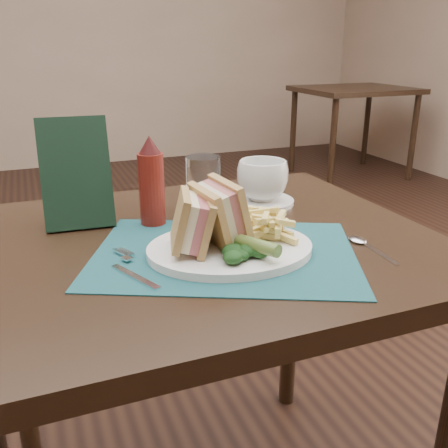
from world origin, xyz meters
The scene contains 18 objects.
floor centered at (0.00, 0.00, 0.00)m, with size 7.00×7.00×0.00m, color black.
wall_back centered at (0.00, 3.50, 0.00)m, with size 6.00×6.00×0.00m, color tan.
table_main centered at (0.00, -0.50, 0.38)m, with size 0.90×0.75×0.75m, color black, non-canonical shape.
table_bg_right centered at (2.29, 2.22, 0.38)m, with size 0.90×0.75×0.75m, color black, non-canonical shape.
placemat centered at (0.01, -0.59, 0.75)m, with size 0.47×0.33×0.00m, color #17474B.
plate centered at (0.02, -0.59, 0.76)m, with size 0.30×0.24×0.01m, color white, non-canonical shape.
sandwich_half_a centered at (-0.07, -0.59, 0.82)m, with size 0.06×0.10×0.09m, color tan, non-canonical shape.
sandwich_half_b centered at (-0.01, -0.58, 0.83)m, with size 0.06×0.12×0.11m, color tan, non-canonical shape.
kale_garnish centered at (0.02, -0.65, 0.78)m, with size 0.11×0.08×0.03m, color black, non-canonical shape.
pickle_spear centered at (0.03, -0.65, 0.79)m, with size 0.02×0.02×0.12m, color #4C6526.
fries_pile centered at (0.09, -0.57, 0.80)m, with size 0.18×0.20×0.06m, color #EAD475, non-canonical shape.
fork centered at (-0.16, -0.60, 0.76)m, with size 0.03×0.17×0.01m, color silver, non-canonical shape.
spoon centered at (0.27, -0.67, 0.76)m, with size 0.03×0.15×0.01m, color silver, non-canonical shape.
saucer centered at (0.20, -0.35, 0.76)m, with size 0.15×0.15×0.01m, color white.
coffee_cup centered at (0.20, -0.35, 0.81)m, with size 0.12×0.12×0.09m, color white.
drinking_glass centered at (0.05, -0.37, 0.81)m, with size 0.08×0.08×0.13m, color white.
ketchup_bottle centered at (-0.07, -0.39, 0.84)m, with size 0.05×0.05×0.19m, color #621710, non-canonical shape.
check_presenter centered at (-0.21, -0.34, 0.86)m, with size 0.14×0.01×0.23m, color black.
Camera 1 is at (-0.29, -1.36, 1.11)m, focal length 40.00 mm.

